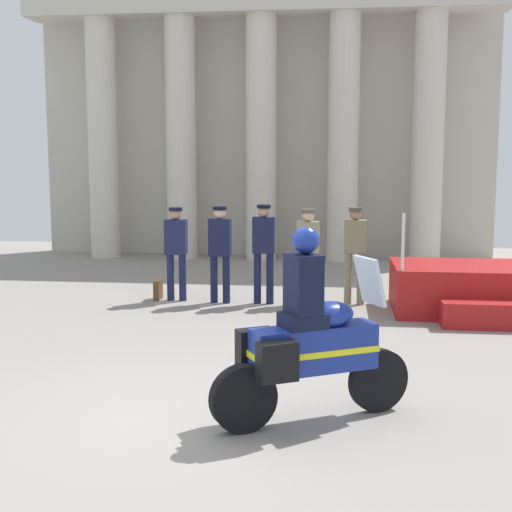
{
  "coord_description": "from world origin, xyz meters",
  "views": [
    {
      "loc": [
        1.61,
        -6.44,
        2.52
      ],
      "look_at": [
        0.53,
        2.86,
        1.22
      ],
      "focal_mm": 49.28,
      "sensor_mm": 36.0,
      "label": 1
    }
  ],
  "objects": [
    {
      "name": "ground_plane",
      "position": [
        0.0,
        0.0,
        0.0
      ],
      "size": [
        28.1,
        28.1,
        0.0
      ],
      "primitive_type": "plane",
      "color": "gray"
    },
    {
      "name": "colonnade_backdrop",
      "position": [
        -0.29,
        11.57,
        3.74
      ],
      "size": [
        11.74,
        1.6,
        7.37
      ],
      "color": "beige",
      "rests_on": "ground_plane"
    },
    {
      "name": "reviewing_stand",
      "position": [
        3.98,
        5.23,
        0.38
      ],
      "size": [
        2.85,
        2.18,
        1.69
      ],
      "color": "#A51919",
      "rests_on": "ground_plane"
    },
    {
      "name": "officer_in_row_0",
      "position": [
        -1.23,
        5.67,
        0.99
      ],
      "size": [
        0.38,
        0.24,
        1.67
      ],
      "rotation": [
        0.0,
        0.0,
        3.13
      ],
      "color": "#191E42",
      "rests_on": "ground_plane"
    },
    {
      "name": "officer_in_row_1",
      "position": [
        -0.42,
        5.56,
        1.0
      ],
      "size": [
        0.38,
        0.24,
        1.7
      ],
      "rotation": [
        0.0,
        0.0,
        3.13
      ],
      "color": "#141938",
      "rests_on": "ground_plane"
    },
    {
      "name": "officer_in_row_2",
      "position": [
        0.35,
        5.59,
        1.03
      ],
      "size": [
        0.38,
        0.24,
        1.74
      ],
      "rotation": [
        0.0,
        0.0,
        3.13
      ],
      "color": "#141938",
      "rests_on": "ground_plane"
    },
    {
      "name": "officer_in_row_3",
      "position": [
        1.11,
        5.67,
        0.98
      ],
      "size": [
        0.38,
        0.24,
        1.66
      ],
      "rotation": [
        0.0,
        0.0,
        3.13
      ],
      "color": "gray",
      "rests_on": "ground_plane"
    },
    {
      "name": "officer_in_row_4",
      "position": [
        1.92,
        5.69,
        1.0
      ],
      "size": [
        0.38,
        0.24,
        1.69
      ],
      "rotation": [
        0.0,
        0.0,
        3.13
      ],
      "color": "#7A7056",
      "rests_on": "ground_plane"
    },
    {
      "name": "motorcycle_with_rider",
      "position": [
        1.35,
        0.06,
        0.79
      ],
      "size": [
        1.89,
        1.18,
        1.9
      ],
      "rotation": [
        0.0,
        0.0,
        0.5
      ],
      "color": "black",
      "rests_on": "ground_plane"
    },
    {
      "name": "briefcase_on_ground",
      "position": [
        -1.58,
        5.72,
        0.18
      ],
      "size": [
        0.1,
        0.32,
        0.36
      ],
      "primitive_type": "cube",
      "color": "brown",
      "rests_on": "ground_plane"
    }
  ]
}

